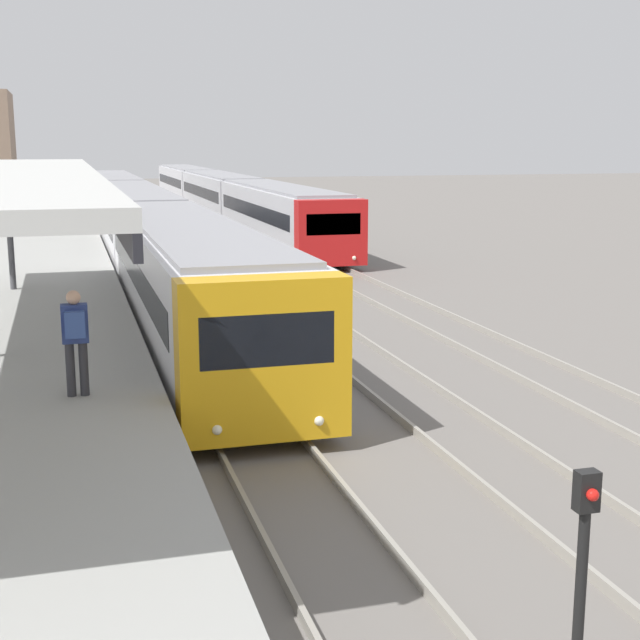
# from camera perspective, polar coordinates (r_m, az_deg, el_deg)

# --- Properties ---
(person_on_platform) EXTENTS (0.40, 0.40, 1.66)m
(person_on_platform) POSITION_cam_1_polar(r_m,az_deg,el_deg) (14.16, -15.39, -0.89)
(person_on_platform) COLOR #2D2D33
(person_on_platform) RESTS_ON station_platform
(train_near) EXTENTS (2.70, 49.81, 2.95)m
(train_near) POSITION_cam_1_polar(r_m,az_deg,el_deg) (38.02, -11.68, 6.27)
(train_near) COLOR gold
(train_near) RESTS_ON ground_plane
(train_far) EXTENTS (2.70, 48.97, 2.86)m
(train_far) POSITION_cam_1_polar(r_m,az_deg,el_deg) (56.99, -6.35, 8.01)
(train_far) COLOR red
(train_far) RESTS_ON ground_plane
(signal_post_near) EXTENTS (0.20, 0.21, 2.12)m
(signal_post_near) POSITION_cam_1_polar(r_m,az_deg,el_deg) (8.32, 16.46, -14.56)
(signal_post_near) COLOR black
(signal_post_near) RESTS_ON ground_plane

